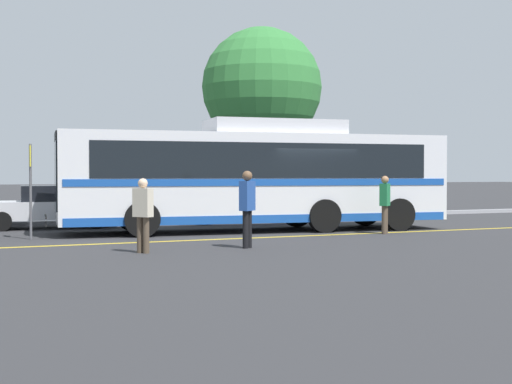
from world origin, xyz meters
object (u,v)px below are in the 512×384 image
Objects in this scene: bus_stop_sign at (31,179)px; tree_0 at (262,88)px; parked_car_2 at (237,202)px; pedestrian_1 at (247,204)px; pedestrian_0 at (143,211)px; pedestrian_2 at (385,201)px; transit_bus at (257,175)px; parked_car_1 at (49,207)px.

tree_0 is (10.21, 7.58, 3.78)m from bus_stop_sign.
pedestrian_1 reaches higher than parked_car_2.
pedestrian_2 is (7.78, 2.11, 0.03)m from pedestrian_0.
pedestrian_2 is at bearing -157.14° from parked_car_2.
pedestrian_2 is 0.21× the size of tree_0.
tree_0 is (3.52, 7.40, 3.69)m from transit_bus.
parked_car_1 is at bearing 63.61° from transit_bus.
pedestrian_2 is (8.66, -6.25, 0.26)m from parked_car_1.
transit_bus is 3.98m from pedestrian_2.
bus_stop_sign is 0.32× the size of tree_0.
transit_bus is at bearing -81.57° from bus_stop_sign.
pedestrian_2 is (2.98, -2.52, -0.74)m from transit_bus.
bus_stop_sign is (-6.69, -0.18, -0.10)m from transit_bus.
pedestrian_1 is (3.40, -8.31, 0.35)m from parked_car_1.
bus_stop_sign is at bearing -143.40° from tree_0.
tree_0 is (9.20, 3.68, 4.69)m from parked_car_1.
pedestrian_1 is at bearing 54.12° from pedestrian_0.
parked_car_1 is 10.68m from pedestrian_2.
pedestrian_2 is at bearing 162.90° from pedestrian_1.
pedestrian_1 is 0.71× the size of bus_stop_sign.
pedestrian_2 reaches higher than pedestrian_0.
parked_car_2 is at bearing 66.47° from pedestrian_2.
pedestrian_2 is at bearing -120.97° from parked_car_1.
pedestrian_0 is 4.88m from bus_stop_sign.
pedestrian_1 is at bearing 160.50° from transit_bus.
pedestrian_0 is 15.30m from tree_0.
parked_car_1 is 1.02× the size of parked_car_2.
transit_bus is at bearing 171.30° from parked_car_2.
tree_0 is (0.54, 9.93, 4.43)m from pedestrian_2.
parked_car_2 reaches higher than parked_car_1.
parked_car_2 is 6.43m from tree_0.
pedestrian_0 is 0.97× the size of pedestrian_2.
pedestrian_2 reaches higher than parked_car_2.
parked_car_1 is at bearing -106.24° from pedestrian_1.
parked_car_1 is 0.59× the size of tree_0.
parked_car_1 is 8.41m from pedestrian_0.
parked_car_2 is 2.72× the size of pedestrian_2.
transit_bus reaches higher than pedestrian_1.
parked_car_2 is at bearing 108.92° from pedestrian_0.
pedestrian_1 is at bearing -115.81° from tree_0.
parked_car_2 is at bearing -149.30° from pedestrian_1.
parked_car_2 is 6.67m from pedestrian_2.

